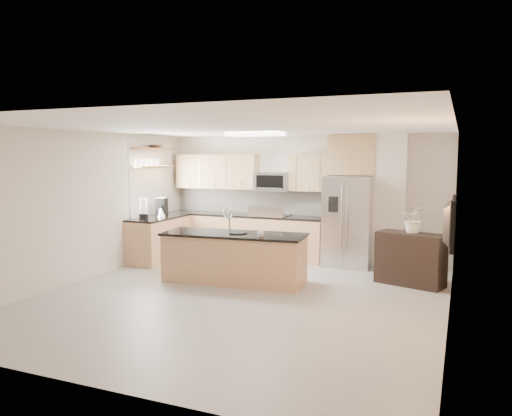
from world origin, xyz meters
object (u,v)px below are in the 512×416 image
at_px(island, 234,257).
at_px(credenza, 410,259).
at_px(platter, 238,233).
at_px(blender, 143,211).
at_px(kettle, 161,212).
at_px(bowl, 155,146).
at_px(television, 444,222).
at_px(cup, 261,234).
at_px(range, 271,237).
at_px(coffee_maker, 162,207).
at_px(microwave, 273,182).
at_px(flower_vase, 414,212).
at_px(refrigerator, 349,221).

relative_size(island, credenza, 2.28).
relative_size(platter, blender, 0.80).
distance_m(island, platter, 0.44).
bearing_deg(kettle, platter, -24.71).
xyz_separation_m(bowl, television, (5.76, -2.25, -1.03)).
height_order(blender, bowl, bowl).
height_order(cup, bowl, bowl).
xyz_separation_m(island, platter, (0.06, 0.02, 0.43)).
height_order(cup, blender, blender).
bearing_deg(bowl, platter, -26.02).
relative_size(kettle, television, 0.21).
bearing_deg(range, kettle, -152.84).
distance_m(coffee_maker, television, 6.03).
distance_m(credenza, cup, 2.57).
distance_m(island, blender, 2.34).
relative_size(credenza, kettle, 4.87).
bearing_deg(television, blender, 74.66).
height_order(credenza, television, television).
relative_size(microwave, platter, 2.29).
xyz_separation_m(microwave, flower_vase, (2.98, -1.20, -0.39)).
height_order(range, flower_vase, flower_vase).
bearing_deg(island, kettle, 149.80).
bearing_deg(island, cup, -22.95).
xyz_separation_m(refrigerator, flower_vase, (1.32, -1.03, 0.35)).
relative_size(platter, bowl, 0.99).
height_order(kettle, bowl, bowl).
bearing_deg(blender, cup, -13.59).
xyz_separation_m(blender, television, (5.58, -1.53, 0.25)).
distance_m(credenza, flower_vase, 0.80).
bearing_deg(blender, platter, -11.60).
distance_m(platter, blender, 2.31).
distance_m(cup, television, 2.99).
height_order(blender, coffee_maker, blender).
xyz_separation_m(blender, kettle, (0.05, 0.55, -0.08)).
bearing_deg(refrigerator, credenza, -39.71).
distance_m(island, bowl, 3.29).
bearing_deg(credenza, kettle, -163.42).
height_order(platter, kettle, kettle).
distance_m(range, kettle, 2.34).
distance_m(range, television, 4.78).
distance_m(range, microwave, 1.16).
height_order(bowl, television, bowl).
relative_size(coffee_maker, television, 0.35).
relative_size(coffee_maker, bowl, 1.13).
xyz_separation_m(cup, flower_vase, (2.29, 1.18, 0.34)).
bearing_deg(kettle, range, 27.16).
relative_size(island, blender, 6.06).
height_order(credenza, flower_vase, flower_vase).
distance_m(credenza, platter, 2.96).
bearing_deg(bowl, credenza, -2.70).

